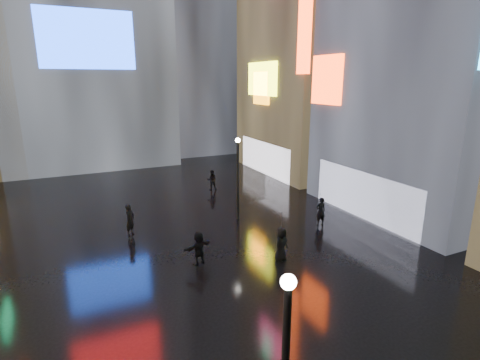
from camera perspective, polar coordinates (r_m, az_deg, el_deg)
ground at (r=22.61m, az=-8.78°, el=-7.49°), size 140.00×140.00×0.00m
building_right_far at (r=37.50m, az=11.27°, el=23.03°), size 10.28×12.00×28.00m
tower_flank_right at (r=49.13m, az=-8.25°, el=24.76°), size 12.00×12.00×34.00m
lamp_far at (r=23.17m, az=-0.33°, el=0.92°), size 0.30×0.30×5.20m
pedestrian_4 at (r=18.62m, az=6.31°, el=-9.70°), size 0.95×0.79×1.67m
pedestrian_5 at (r=18.25m, az=-6.29°, el=-10.32°), size 1.58×0.89×1.62m
pedestrian_6 at (r=22.18m, az=-16.41°, el=-5.88°), size 0.77×0.79×1.83m
pedestrian_7 at (r=30.10m, az=-4.32°, el=0.00°), size 0.92×0.80×1.61m
umbrella_2 at (r=18.14m, az=6.43°, el=-6.10°), size 1.13×1.15×0.83m
pedestrian_8 at (r=23.25m, az=12.18°, el=-4.70°), size 0.69×0.49×1.76m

